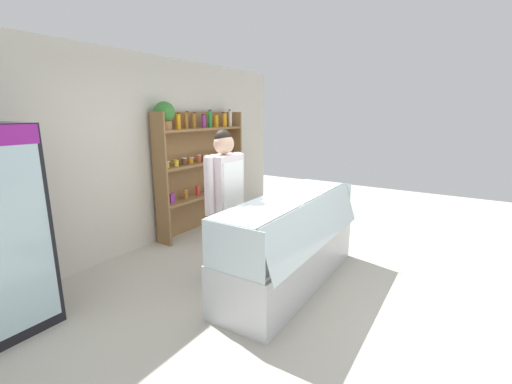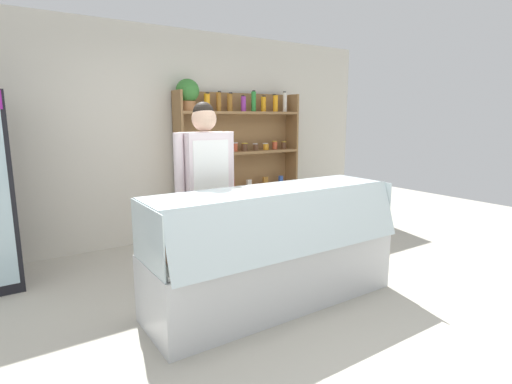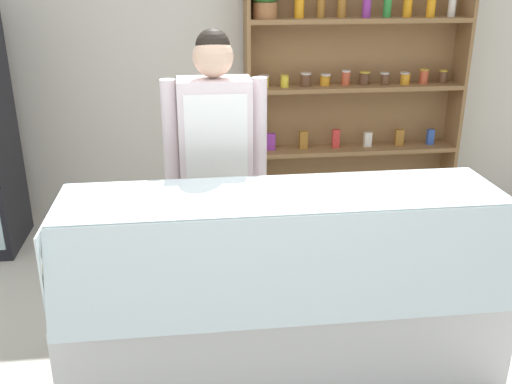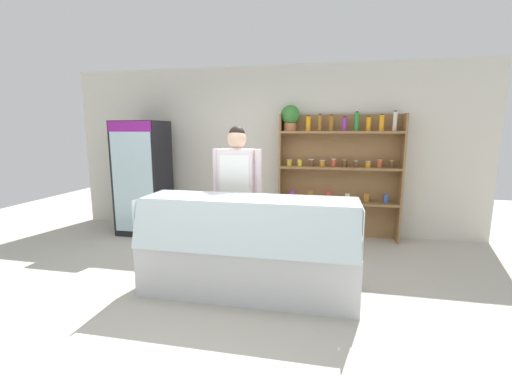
% 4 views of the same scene
% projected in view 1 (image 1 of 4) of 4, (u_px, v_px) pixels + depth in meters
% --- Properties ---
extents(ground_plane, '(12.00, 12.00, 0.00)m').
position_uv_depth(ground_plane, '(282.00, 289.00, 3.80)').
color(ground_plane, '#B7B2A3').
extents(back_wall, '(6.80, 0.10, 2.70)m').
position_uv_depth(back_wall, '(134.00, 154.00, 4.72)').
color(back_wall, beige).
rests_on(back_wall, ground).
extents(shelving_unit, '(1.84, 0.30, 2.07)m').
position_uv_depth(shelving_unit, '(196.00, 159.00, 5.50)').
color(shelving_unit, olive).
rests_on(shelving_unit, ground).
extents(deli_display_case, '(2.21, 0.75, 1.01)m').
position_uv_depth(deli_display_case, '(290.00, 257.00, 3.88)').
color(deli_display_case, silver).
rests_on(deli_display_case, ground).
extents(shop_clerk, '(0.61, 0.25, 1.73)m').
position_uv_depth(shop_clerk, '(225.00, 193.00, 3.84)').
color(shop_clerk, '#383D51').
rests_on(shop_clerk, ground).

